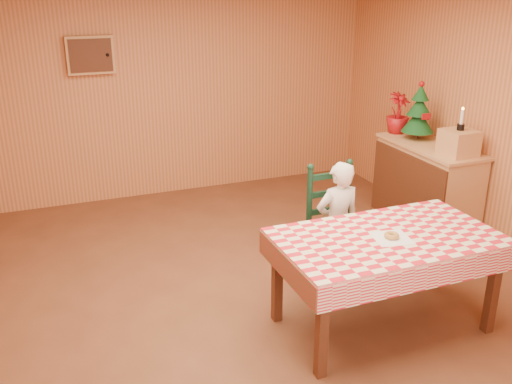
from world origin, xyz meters
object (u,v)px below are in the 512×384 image
christmas_tree (419,113)px  ladder_chair (334,228)px  seated_child (337,224)px  dining_table (387,246)px  storage_bin (401,234)px  shelf_unit (426,187)px  crate (459,143)px

christmas_tree → ladder_chair: bearing=-148.5°
ladder_chair → seated_child: size_ratio=0.96×
dining_table → christmas_tree: bearing=48.8°
dining_table → storage_bin: 1.45m
dining_table → shelf_unit: shelf_unit is taller
crate → christmas_tree: size_ratio=0.48×
dining_table → seated_child: size_ratio=1.47×
ladder_chair → seated_child: seated_child is taller
shelf_unit → storage_bin: 0.77m
crate → storage_bin: (-0.59, -0.02, -0.87)m
dining_table → ladder_chair: (0.00, 0.79, -0.18)m
ladder_chair → seated_child: (-0.00, -0.06, 0.06)m
ladder_chair → christmas_tree: (1.49, 0.91, 0.71)m
storage_bin → crate: bearing=2.1°
christmas_tree → dining_table: bearing=-131.2°
ladder_chair → crate: crate is taller
dining_table → shelf_unit: 2.08m
ladder_chair → shelf_unit: size_ratio=0.87×
ladder_chair → crate: 1.61m
seated_child → crate: size_ratio=3.75×
shelf_unit → christmas_tree: christmas_tree is taller
christmas_tree → storage_bin: (-0.59, -0.67, -1.02)m
shelf_unit → seated_child: bearing=-154.1°
shelf_unit → ladder_chair: bearing=-155.9°
ladder_chair → shelf_unit: ladder_chair is taller
shelf_unit → crate: size_ratio=4.13×
dining_table → storage_bin: size_ratio=4.44×
dining_table → crate: size_ratio=5.52×
shelf_unit → christmas_tree: (0.01, 0.25, 0.74)m
seated_child → christmas_tree: 1.89m
christmas_tree → storage_bin: christmas_tree is taller
crate → christmas_tree: christmas_tree is taller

